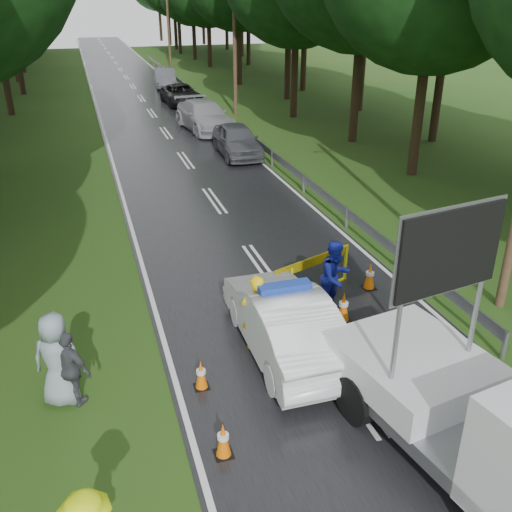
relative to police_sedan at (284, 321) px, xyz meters
name	(u,v)px	position (x,y,z in m)	size (l,w,h in m)	color
ground	(349,390)	(0.82, -1.72, -0.77)	(160.00, 160.00, 0.00)	#1E4413
road	(152,113)	(0.82, 28.28, -0.76)	(7.00, 140.00, 0.02)	black
guardrail	(207,103)	(4.52, 27.95, -0.23)	(0.12, 60.06, 0.70)	gray
utility_pole_mid	(234,32)	(6.02, 26.28, 4.29)	(1.40, 0.24, 10.00)	#462C20
utility_pole_far	(168,15)	(6.02, 52.28, 4.29)	(1.40, 0.24, 10.00)	#462C20
police_sedan	(284,321)	(0.00, 0.00, 0.00)	(1.64, 4.67, 1.69)	white
work_truck	(491,420)	(1.92, -4.41, 0.39)	(3.25, 5.71, 4.31)	gray
barrier	(313,266)	(1.62, 2.28, 0.04)	(2.46, 1.00, 1.08)	#D6E50C
officer	(256,313)	(-0.55, 0.28, 0.14)	(0.67, 0.44, 1.83)	yellow
civilian	(335,277)	(1.80, 1.28, 0.18)	(0.93, 0.72, 1.91)	#1A25AD
bystander_mid	(71,369)	(-4.51, -0.53, 0.04)	(0.95, 0.40, 1.62)	#42444A
bystander_right	(58,360)	(-4.73, -0.38, 0.21)	(0.96, 0.63, 1.97)	gray
queue_car_first	(237,140)	(3.42, 16.43, 0.00)	(1.83, 4.54, 1.55)	#44464D
queue_car_second	(204,116)	(3.12, 22.43, 0.04)	(2.29, 5.63, 1.63)	#929499
queue_car_third	(181,95)	(3.29, 30.86, -0.08)	(2.30, 4.99, 1.39)	black
queue_car_fourth	(165,78)	(3.42, 39.11, -0.01)	(1.61, 4.61, 1.52)	#414349
cone_near_left	(223,440)	(-2.07, -2.72, -0.43)	(0.33, 0.33, 0.70)	black
cone_center	(313,324)	(0.84, 0.28, -0.39)	(0.38, 0.38, 0.80)	black
cone_far	(343,307)	(1.83, 0.78, -0.39)	(0.37, 0.37, 0.78)	black
cone_left_mid	(201,375)	(-2.04, -0.77, -0.45)	(0.31, 0.31, 0.66)	black
cone_right	(370,276)	(3.22, 2.10, -0.40)	(0.36, 0.36, 0.76)	black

